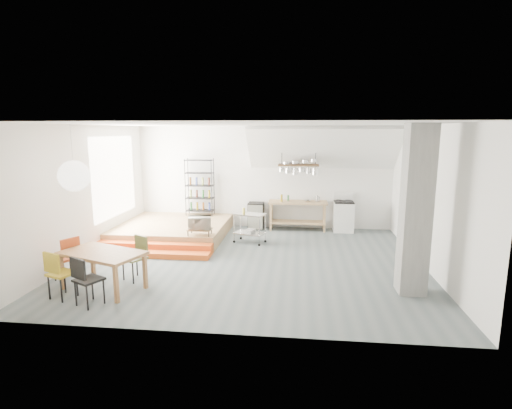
# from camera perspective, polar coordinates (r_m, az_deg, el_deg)

# --- Properties ---
(floor) EXTENTS (8.00, 8.00, 0.00)m
(floor) POSITION_cam_1_polar(r_m,az_deg,el_deg) (9.62, -0.87, -8.05)
(floor) COLOR #545F61
(floor) RESTS_ON ground
(wall_back) EXTENTS (8.00, 0.04, 3.20)m
(wall_back) POSITION_cam_1_polar(r_m,az_deg,el_deg) (12.68, 1.08, 3.90)
(wall_back) COLOR silver
(wall_back) RESTS_ON ground
(wall_left) EXTENTS (0.04, 7.00, 3.20)m
(wall_left) POSITION_cam_1_polar(r_m,az_deg,el_deg) (10.51, -23.09, 1.67)
(wall_left) COLOR silver
(wall_left) RESTS_ON ground
(wall_right) EXTENTS (0.04, 7.00, 3.20)m
(wall_right) POSITION_cam_1_polar(r_m,az_deg,el_deg) (9.60, 23.52, 0.87)
(wall_right) COLOR silver
(wall_right) RESTS_ON ground
(ceiling) EXTENTS (8.00, 7.00, 0.02)m
(ceiling) POSITION_cam_1_polar(r_m,az_deg,el_deg) (9.12, -0.92, 11.37)
(ceiling) COLOR white
(ceiling) RESTS_ON wall_back
(slope_ceiling) EXTENTS (4.40, 1.44, 1.32)m
(slope_ceiling) POSITION_cam_1_polar(r_m,az_deg,el_deg) (11.98, 9.52, 7.92)
(slope_ceiling) COLOR white
(slope_ceiling) RESTS_ON wall_back
(window_pane) EXTENTS (0.02, 2.50, 2.20)m
(window_pane) POSITION_cam_1_polar(r_m,az_deg,el_deg) (11.79, -19.54, 3.77)
(window_pane) COLOR white
(window_pane) RESTS_ON wall_left
(platform) EXTENTS (3.00, 3.00, 0.40)m
(platform) POSITION_cam_1_polar(r_m,az_deg,el_deg) (11.98, -11.63, -3.53)
(platform) COLOR #A27C51
(platform) RESTS_ON ground
(step_lower) EXTENTS (3.00, 0.35, 0.13)m
(step_lower) POSITION_cam_1_polar(r_m,az_deg,el_deg) (10.25, -14.94, -6.85)
(step_lower) COLOR #EB5A1B
(step_lower) RESTS_ON ground
(step_upper) EXTENTS (3.00, 0.35, 0.27)m
(step_upper) POSITION_cam_1_polar(r_m,az_deg,el_deg) (10.54, -14.28, -5.96)
(step_upper) COLOR #EB5A1B
(step_upper) RESTS_ON ground
(concrete_column) EXTENTS (0.50, 0.50, 3.20)m
(concrete_column) POSITION_cam_1_polar(r_m,az_deg,el_deg) (7.99, 21.85, -0.81)
(concrete_column) COLOR slate
(concrete_column) RESTS_ON ground
(kitchen_counter) EXTENTS (1.80, 0.60, 0.91)m
(kitchen_counter) POSITION_cam_1_polar(r_m,az_deg,el_deg) (12.44, 5.97, -0.83)
(kitchen_counter) COLOR #A27C51
(kitchen_counter) RESTS_ON ground
(stove) EXTENTS (0.60, 0.60, 1.18)m
(stove) POSITION_cam_1_polar(r_m,az_deg,el_deg) (12.55, 12.36, -1.60)
(stove) COLOR white
(stove) RESTS_ON ground
(pot_rack) EXTENTS (1.20, 0.50, 1.43)m
(pot_rack) POSITION_cam_1_polar(r_m,az_deg,el_deg) (12.02, 6.22, 5.27)
(pot_rack) COLOR #3B2517
(pot_rack) RESTS_ON ceiling
(wire_shelving) EXTENTS (0.88, 0.38, 1.80)m
(wire_shelving) POSITION_cam_1_polar(r_m,az_deg,el_deg) (12.76, -8.04, 2.60)
(wire_shelving) COLOR black
(wire_shelving) RESTS_ON platform
(microwave_shelf) EXTENTS (0.60, 0.40, 0.16)m
(microwave_shelf) POSITION_cam_1_polar(r_m,az_deg,el_deg) (10.43, -8.03, -3.55)
(microwave_shelf) COLOR #A27C51
(microwave_shelf) RESTS_ON platform
(paper_lantern) EXTENTS (0.60, 0.60, 0.60)m
(paper_lantern) POSITION_cam_1_polar(r_m,az_deg,el_deg) (8.50, -24.54, 3.73)
(paper_lantern) COLOR white
(paper_lantern) RESTS_ON ceiling
(dining_table) EXTENTS (1.80, 1.38, 0.75)m
(dining_table) POSITION_cam_1_polar(r_m,az_deg,el_deg) (8.35, -21.10, -6.86)
(dining_table) COLOR brown
(dining_table) RESTS_ON ground
(chair_mustard) EXTENTS (0.54, 0.54, 0.92)m
(chair_mustard) POSITION_cam_1_polar(r_m,az_deg,el_deg) (8.21, -26.43, -8.48)
(chair_mustard) COLOR #AF921E
(chair_mustard) RESTS_ON ground
(chair_black) EXTENTS (0.56, 0.56, 0.91)m
(chair_black) POSITION_cam_1_polar(r_m,az_deg,el_deg) (7.69, -23.27, -9.48)
(chair_black) COLOR black
(chair_black) RESTS_ON ground
(chair_olive) EXTENTS (0.57, 0.57, 0.91)m
(chair_olive) POSITION_cam_1_polar(r_m,az_deg,el_deg) (8.72, -16.60, -6.76)
(chair_olive) COLOR brown
(chair_olive) RESTS_ON ground
(chair_red) EXTENTS (0.58, 0.58, 0.93)m
(chair_red) POSITION_cam_1_polar(r_m,az_deg,el_deg) (9.09, -25.27, -6.54)
(chair_red) COLOR #BF461B
(chair_red) RESTS_ON ground
(rolling_cart) EXTENTS (0.93, 0.71, 0.82)m
(rolling_cart) POSITION_cam_1_polar(r_m,az_deg,el_deg) (10.99, -0.90, -2.79)
(rolling_cart) COLOR silver
(rolling_cart) RESTS_ON ground
(mini_fridge) EXTENTS (0.49, 0.49, 0.83)m
(mini_fridge) POSITION_cam_1_polar(r_m,az_deg,el_deg) (12.60, -0.00, -1.60)
(mini_fridge) COLOR black
(mini_fridge) RESTS_ON ground
(microwave) EXTENTS (0.65, 0.51, 0.32)m
(microwave) POSITION_cam_1_polar(r_m,az_deg,el_deg) (10.39, -8.05, -2.59)
(microwave) COLOR beige
(microwave) RESTS_ON microwave_shelf
(bowl) EXTENTS (0.25, 0.25, 0.05)m
(bowl) POSITION_cam_1_polar(r_m,az_deg,el_deg) (12.34, 7.38, 0.50)
(bowl) COLOR silver
(bowl) RESTS_ON kitchen_counter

